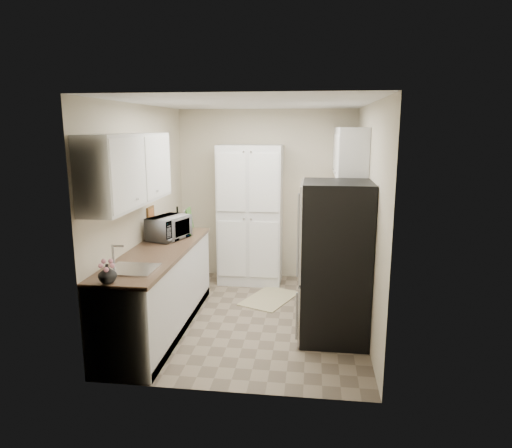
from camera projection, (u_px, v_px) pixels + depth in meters
name	position (u px, v px, depth m)	size (l,w,h in m)	color
ground	(252.00, 317.00, 5.49)	(3.20, 3.20, 0.00)	#7A6B56
room_shell	(250.00, 183.00, 5.15)	(2.64, 3.24, 2.52)	beige
pantry_cabinet	(250.00, 215.00, 6.58)	(0.90, 0.55, 2.00)	silver
base_cabinet_left	(159.00, 291.00, 5.10)	(0.60, 2.30, 0.88)	silver
countertop_left	(158.00, 252.00, 5.01)	(0.63, 2.33, 0.04)	brown
base_cabinet_right	(333.00, 257.00, 6.43)	(0.60, 0.80, 0.88)	silver
countertop_right	(334.00, 226.00, 6.34)	(0.63, 0.83, 0.04)	brown
electric_range	(334.00, 272.00, 5.65)	(0.71, 0.78, 1.13)	#B7B7BC
refrigerator	(335.00, 262.00, 4.80)	(0.70, 0.72, 1.70)	#B7B7BC
microwave	(169.00, 228.00, 5.47)	(0.50, 0.34, 0.28)	#BABABF
wine_bottle	(178.00, 220.00, 5.93)	(0.07, 0.07, 0.29)	black
flower_vase	(107.00, 274.00, 3.94)	(0.16, 0.16, 0.17)	silver
cutting_board	(190.00, 218.00, 6.03)	(0.02, 0.22, 0.28)	#498435
toaster_oven	(335.00, 218.00, 6.26)	(0.27, 0.34, 0.20)	silver
fruit_basket	(336.00, 207.00, 6.21)	(0.26, 0.26, 0.11)	#FF6608
kitchen_mat	(270.00, 298.00, 6.08)	(0.52, 0.83, 0.01)	tan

